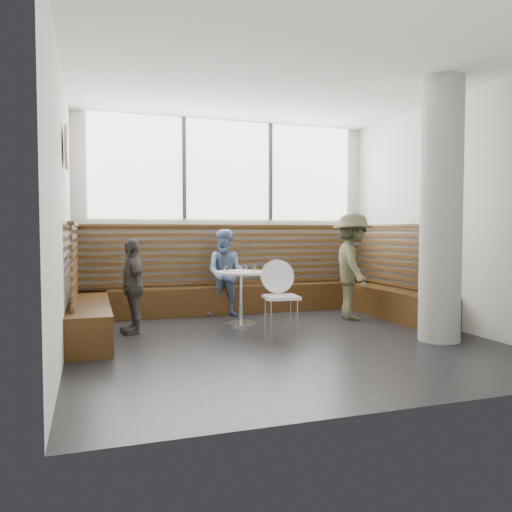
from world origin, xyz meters
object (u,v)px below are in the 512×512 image
object	(u,v)px
cafe_chair	(279,290)
child_left	(132,286)
child_back	(227,273)
adult_man	(352,266)
cafe_table	(241,287)
concrete_column	(441,211)

from	to	relation	value
cafe_chair	child_left	xyz separation A→B (m)	(-1.88, 0.52, 0.06)
child_back	adult_man	bearing A→B (deg)	-3.22
child_left	cafe_chair	bearing A→B (deg)	65.23
cafe_chair	child_back	size ratio (longest dim) A/B	0.70
cafe_table	child_back	distance (m)	0.75
cafe_chair	adult_man	xyz separation A→B (m)	(1.41, 0.53, 0.25)
child_left	concrete_column	bearing A→B (deg)	55.32
concrete_column	adult_man	xyz separation A→B (m)	(-0.26, 1.69, -0.78)
child_back	cafe_chair	bearing A→B (deg)	-53.34
concrete_column	cafe_table	size ratio (longest dim) A/B	4.16
concrete_column	child_back	size ratio (longest dim) A/B	2.32
cafe_table	child_back	xyz separation A→B (m)	(-0.01, 0.74, 0.14)
concrete_column	child_left	world-z (taller)	concrete_column
cafe_table	child_left	size ratio (longest dim) A/B	0.61
concrete_column	cafe_table	world-z (taller)	concrete_column
child_left	cafe_table	bearing A→B (deg)	84.58
child_left	adult_man	bearing A→B (deg)	80.86
cafe_table	adult_man	distance (m)	1.78
cafe_table	cafe_chair	xyz separation A→B (m)	(0.35, -0.62, 0.01)
adult_man	child_left	world-z (taller)	adult_man
cafe_chair	adult_man	world-z (taller)	adult_man
cafe_table	child_left	bearing A→B (deg)	-176.00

